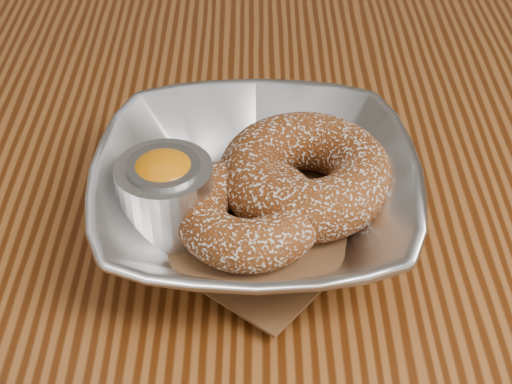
{
  "coord_description": "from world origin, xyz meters",
  "views": [
    {
      "loc": [
        0.06,
        -0.45,
        1.1
      ],
      "look_at": [
        0.06,
        -0.06,
        0.78
      ],
      "focal_mm": 55.0,
      "sensor_mm": 36.0,
      "label": 1
    }
  ],
  "objects_px": {
    "donut_back": "(305,174)",
    "donut_front": "(249,213)",
    "serving_bowl": "(256,197)",
    "ramekin": "(166,192)",
    "table": "(185,263)"
  },
  "relations": [
    {
      "from": "ramekin",
      "to": "donut_back",
      "type": "bearing_deg",
      "value": 15.26
    },
    {
      "from": "donut_back",
      "to": "donut_front",
      "type": "height_order",
      "value": "donut_back"
    },
    {
      "from": "table",
      "to": "donut_front",
      "type": "distance_m",
      "value": 0.16
    },
    {
      "from": "donut_back",
      "to": "donut_front",
      "type": "distance_m",
      "value": 0.05
    },
    {
      "from": "donut_front",
      "to": "donut_back",
      "type": "bearing_deg",
      "value": 42.41
    },
    {
      "from": "serving_bowl",
      "to": "donut_back",
      "type": "height_order",
      "value": "same"
    },
    {
      "from": "serving_bowl",
      "to": "donut_front",
      "type": "relative_size",
      "value": 2.21
    },
    {
      "from": "donut_back",
      "to": "ramekin",
      "type": "distance_m",
      "value": 0.09
    },
    {
      "from": "table",
      "to": "serving_bowl",
      "type": "xyz_separation_m",
      "value": [
        0.06,
        -0.06,
        0.12
      ]
    },
    {
      "from": "table",
      "to": "serving_bowl",
      "type": "distance_m",
      "value": 0.15
    },
    {
      "from": "serving_bowl",
      "to": "donut_front",
      "type": "height_order",
      "value": "serving_bowl"
    },
    {
      "from": "serving_bowl",
      "to": "donut_front",
      "type": "distance_m",
      "value": 0.02
    },
    {
      "from": "donut_front",
      "to": "ramekin",
      "type": "distance_m",
      "value": 0.05
    },
    {
      "from": "serving_bowl",
      "to": "ramekin",
      "type": "height_order",
      "value": "ramekin"
    },
    {
      "from": "table",
      "to": "donut_back",
      "type": "xyz_separation_m",
      "value": [
        0.09,
        -0.05,
        0.13
      ]
    }
  ]
}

